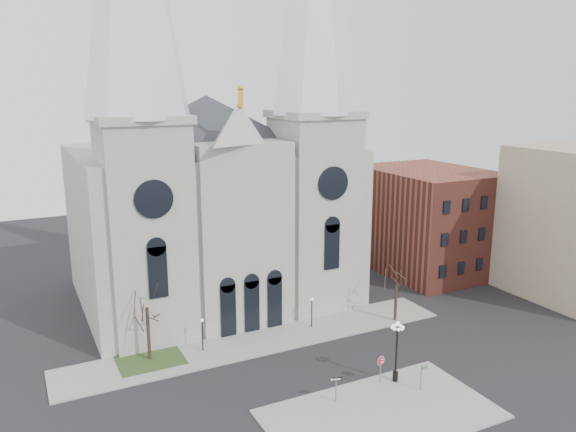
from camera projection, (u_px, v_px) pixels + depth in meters
name	position (u px, v px, depth m)	size (l,w,h in m)	color
ground	(316.00, 393.00, 46.77)	(160.00, 160.00, 0.00)	black
sidewalk_near	(381.00, 414.00, 43.72)	(18.00, 10.00, 0.14)	gray
sidewalk_far	(262.00, 341.00, 56.33)	(40.00, 6.00, 0.14)	gray
grass_patch	(150.00, 360.00, 52.38)	(6.00, 5.00, 0.18)	#324A1F
cathedral	(217.00, 146.00, 62.49)	(33.00, 26.66, 54.00)	#9B9990
bg_building_brick	(427.00, 220.00, 77.46)	(14.00, 18.00, 14.00)	brown
bg_building_tan	(570.00, 224.00, 66.58)	(10.00, 14.00, 18.00)	tan
tree_left	(147.00, 304.00, 51.14)	(3.20, 3.20, 7.50)	black
tree_right	(397.00, 282.00, 60.16)	(3.20, 3.20, 6.00)	black
ped_lamp_left	(202.00, 329.00, 53.63)	(0.32, 0.32, 3.26)	black
ped_lamp_right	(312.00, 307.00, 58.88)	(0.32, 0.32, 3.26)	black
stop_sign	(381.00, 363.00, 47.89)	(0.88, 0.20, 2.47)	slate
globe_lamp	(397.00, 344.00, 47.75)	(1.51, 1.51, 5.51)	black
one_way_sign	(336.00, 384.00, 45.00)	(0.96, 0.33, 2.27)	slate
street_name_sign	(422.00, 375.00, 46.82)	(0.71, 0.14, 2.22)	slate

